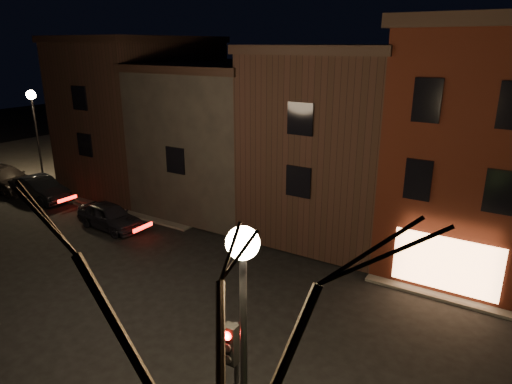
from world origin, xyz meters
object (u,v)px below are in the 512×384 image
traffic_signal (234,379)px  parked_car_a (110,216)px  parked_car_b (40,189)px  street_lamp_near (243,300)px  parked_car_c (4,179)px  street_lamp_far (34,112)px  bare_tree_right (216,356)px

traffic_signal → parked_car_a: 16.86m
traffic_signal → parked_car_a: traffic_signal is taller
parked_car_a → parked_car_b: bearing=88.2°
street_lamp_near → parked_car_c: bearing=159.1°
street_lamp_far → parked_car_a: 11.64m
bare_tree_right → parked_car_c: 30.70m
street_lamp_far → parked_car_b: bearing=-36.7°
street_lamp_far → parked_car_c: street_lamp_far is taller
parked_car_a → street_lamp_far: bearing=78.2°
parked_car_b → parked_car_c: size_ratio=0.82×
parked_car_a → traffic_signal: bearing=-117.2°
street_lamp_near → street_lamp_far: 28.00m
traffic_signal → parked_car_b: size_ratio=0.86×
bare_tree_right → parked_car_b: bearing=152.0°
bare_tree_right → parked_car_b: size_ratio=1.81×
street_lamp_far → parked_car_a: bearing=-16.0°
parked_car_a → street_lamp_near: bearing=-117.6°
bare_tree_right → parked_car_a: 20.70m
parked_car_b → parked_car_c: (-3.95, -0.01, 0.06)m
parked_car_b → street_lamp_far: bearing=56.7°
street_lamp_near → traffic_signal: street_lamp_near is taller
parked_car_a → parked_car_b: parked_car_b is taller
parked_car_c → bare_tree_right: bearing=-116.9°
street_lamp_far → parked_car_c: (-1.03, -2.19, -4.35)m
street_lamp_near → parked_car_b: bearing=155.8°
street_lamp_far → parked_car_c: bearing=-115.1°
street_lamp_far → parked_car_b: size_ratio=1.38×
bare_tree_right → parked_car_c: size_ratio=1.48×
parked_car_c → traffic_signal: bearing=-112.8°
parked_car_a → parked_car_b: 7.45m
bare_tree_right → parked_car_b: bare_tree_right is taller
parked_car_b → street_lamp_near: bearing=-110.8°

